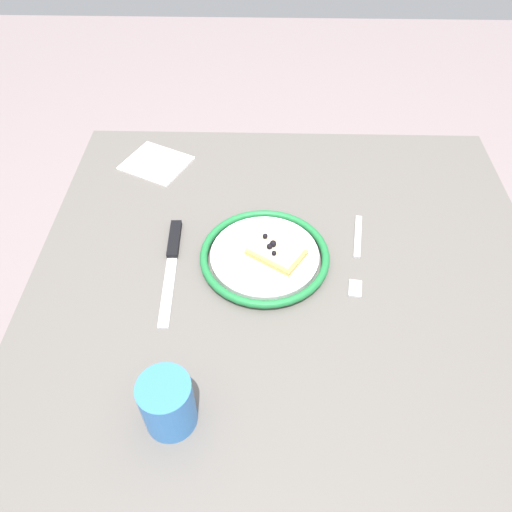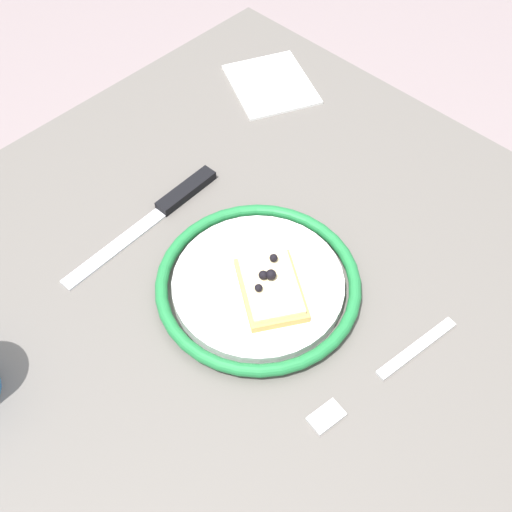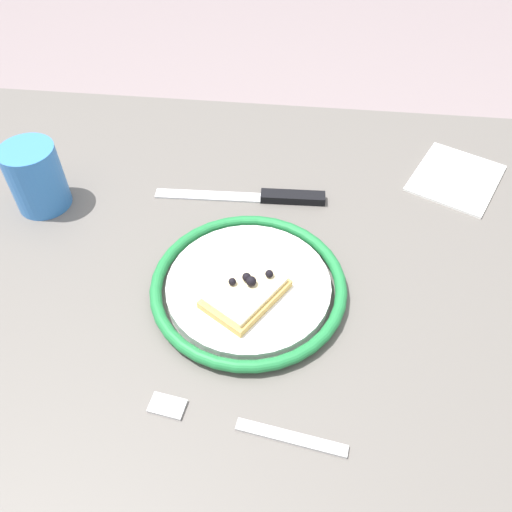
% 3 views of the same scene
% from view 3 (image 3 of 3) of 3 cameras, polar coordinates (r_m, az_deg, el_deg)
% --- Properties ---
extents(dining_table, '(0.91, 0.91, 0.75)m').
position_cam_3_polar(dining_table, '(0.69, -5.32, -11.30)').
color(dining_table, '#5B5651').
rests_on(dining_table, ground_plane).
extents(plate, '(0.23, 0.23, 0.02)m').
position_cam_3_polar(plate, '(0.62, -0.82, -3.30)').
color(plate, white).
rests_on(plate, dining_table).
extents(pizza_slice_near, '(0.11, 0.11, 0.03)m').
position_cam_3_polar(pizza_slice_near, '(0.60, -1.12, -3.94)').
color(pizza_slice_near, tan).
rests_on(pizza_slice_near, plate).
extents(knife, '(0.03, 0.24, 0.01)m').
position_cam_3_polar(knife, '(0.74, 1.48, 6.44)').
color(knife, silver).
rests_on(knife, dining_table).
extents(fork, '(0.05, 0.20, 0.00)m').
position_cam_3_polar(fork, '(0.54, -1.36, -17.92)').
color(fork, '#BBBBBB').
rests_on(fork, dining_table).
extents(cup, '(0.07, 0.07, 0.09)m').
position_cam_3_polar(cup, '(0.77, -22.78, 7.87)').
color(cup, '#3372BF').
rests_on(cup, dining_table).
extents(napkin, '(0.17, 0.16, 0.00)m').
position_cam_3_polar(napkin, '(0.83, 20.88, 7.91)').
color(napkin, white).
rests_on(napkin, dining_table).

